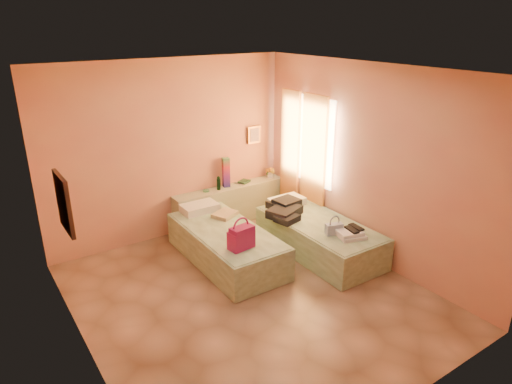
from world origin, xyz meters
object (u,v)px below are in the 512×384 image
at_px(bed_right, 319,237).
at_px(water_bottle, 219,183).
at_px(bed_left, 226,245).
at_px(towel_stack, 351,234).
at_px(flower_vase, 270,172).
at_px(blue_handbag, 334,229).
at_px(headboard_ledge, 230,204).
at_px(magenta_handbag, 241,237).
at_px(green_book, 244,182).

height_order(bed_right, water_bottle, water_bottle).
xyz_separation_m(bed_left, towel_stack, (1.31, -1.18, 0.30)).
distance_m(flower_vase, blue_handbag, 2.16).
xyz_separation_m(bed_left, blue_handbag, (1.17, -0.98, 0.33)).
distance_m(headboard_ledge, magenta_handbag, 1.97).
bearing_deg(bed_left, bed_right, -22.92).
bearing_deg(blue_handbag, green_book, 110.03).
distance_m(flower_vase, towel_stack, 2.34).
xyz_separation_m(water_bottle, magenta_handbag, (-0.65, -1.72, -0.10)).
bearing_deg(green_book, towel_stack, -108.90).
distance_m(magenta_handbag, blue_handbag, 1.35).
relative_size(headboard_ledge, magenta_handbag, 6.14).
bearing_deg(magenta_handbag, towel_stack, -29.12).
bearing_deg(flower_vase, bed_right, -100.65).
bearing_deg(water_bottle, bed_left, -115.45).
xyz_separation_m(headboard_ledge, bed_right, (0.52, -1.70, -0.08)).
bearing_deg(headboard_ledge, bed_left, -123.75).
height_order(water_bottle, flower_vase, flower_vase).
distance_m(headboard_ledge, bed_right, 1.78).
bearing_deg(headboard_ledge, green_book, 7.99).
height_order(water_bottle, magenta_handbag, water_bottle).
bearing_deg(towel_stack, water_bottle, 108.55).
relative_size(green_book, flower_vase, 0.89).
height_order(bed_right, towel_stack, towel_stack).
bearing_deg(bed_right, bed_left, 157.08).
height_order(bed_left, bed_right, same).
bearing_deg(green_book, water_bottle, 162.11).
xyz_separation_m(flower_vase, towel_stack, (-0.30, -2.31, -0.21)).
height_order(headboard_ledge, green_book, green_book).
bearing_deg(magenta_handbag, water_bottle, 62.47).
bearing_deg(bed_left, blue_handbag, -38.98).
distance_m(bed_left, blue_handbag, 1.56).
bearing_deg(magenta_handbag, bed_right, -5.37).
relative_size(bed_left, blue_handbag, 8.20).
relative_size(green_book, towel_stack, 0.58).
xyz_separation_m(headboard_ledge, towel_stack, (0.55, -2.32, 0.23)).
height_order(bed_right, green_book, green_book).
height_order(bed_right, magenta_handbag, magenta_handbag).
bearing_deg(green_book, headboard_ledge, 163.57).
bearing_deg(blue_handbag, water_bottle, 124.47).
distance_m(blue_handbag, towel_stack, 0.25).
distance_m(bed_right, water_bottle, 1.91).
xyz_separation_m(green_book, flower_vase, (0.53, -0.05, 0.10)).
distance_m(bed_left, green_book, 1.65).
distance_m(headboard_ledge, water_bottle, 0.49).
xyz_separation_m(magenta_handbag, towel_stack, (1.42, -0.59, -0.11)).
distance_m(headboard_ledge, bed_left, 1.37).
distance_m(headboard_ledge, blue_handbag, 2.17).
xyz_separation_m(bed_right, blue_handbag, (-0.11, -0.41, 0.33)).
bearing_deg(flower_vase, headboard_ledge, 179.42).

